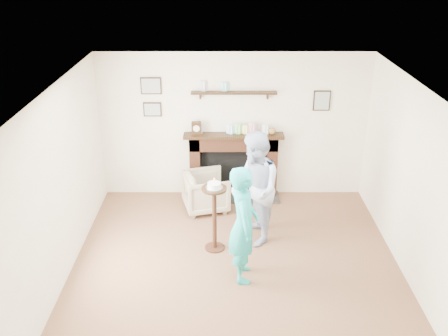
{
  "coord_description": "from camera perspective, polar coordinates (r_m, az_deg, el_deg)",
  "views": [
    {
      "loc": [
        -0.17,
        -5.45,
        4.07
      ],
      "look_at": [
        -0.16,
        0.9,
        1.2
      ],
      "focal_mm": 40.0,
      "sensor_mm": 36.0,
      "label": 1
    }
  ],
  "objects": [
    {
      "name": "room_shell",
      "position": [
        6.61,
        1.4,
        2.62
      ],
      "size": [
        4.54,
        5.02,
        2.52
      ],
      "color": "beige",
      "rests_on": "ground"
    },
    {
      "name": "armchair",
      "position": [
        8.4,
        -2.04,
        -4.64
      ],
      "size": [
        0.85,
        0.84,
        0.64
      ],
      "primitive_type": "imported",
      "rotation": [
        0.0,
        0.0,
        1.83
      ],
      "color": "#C4B092",
      "rests_on": "ground"
    },
    {
      "name": "ground",
      "position": [
        6.8,
        1.41,
        -12.41
      ],
      "size": [
        5.0,
        5.0,
        0.0
      ],
      "primitive_type": "plane",
      "color": "brown",
      "rests_on": "ground"
    },
    {
      "name": "woman",
      "position": [
        6.84,
        2.12,
        -12.2
      ],
      "size": [
        0.41,
        0.6,
        1.6
      ],
      "primitive_type": "imported",
      "rotation": [
        0.0,
        0.0,
        1.62
      ],
      "color": "#22B0C1",
      "rests_on": "ground"
    },
    {
      "name": "pedestal_table",
      "position": [
        7.02,
        -1.11,
        -4.39
      ],
      "size": [
        0.35,
        0.35,
        1.13
      ],
      "color": "black",
      "rests_on": "ground"
    },
    {
      "name": "man",
      "position": [
        7.59,
        3.39,
        -8.13
      ],
      "size": [
        0.79,
        0.93,
        1.69
      ],
      "primitive_type": "imported",
      "rotation": [
        0.0,
        0.0,
        -1.37
      ],
      "color": "#A7B3D1",
      "rests_on": "ground"
    }
  ]
}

